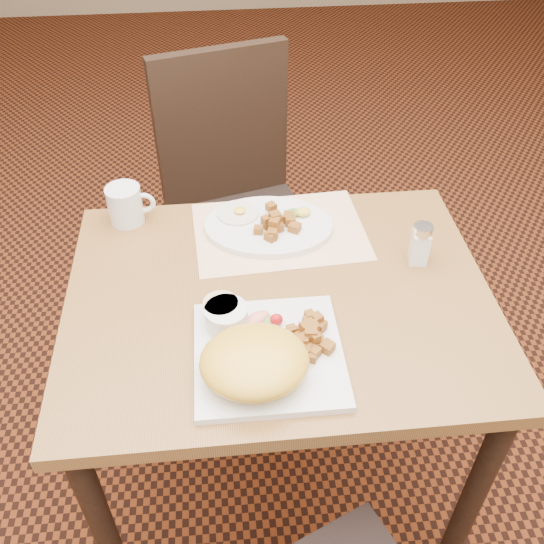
{
  "coord_description": "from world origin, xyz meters",
  "views": [
    {
      "loc": [
        -0.11,
        -0.91,
        1.64
      ],
      "look_at": [
        -0.02,
        -0.0,
        0.82
      ],
      "focal_mm": 40.0,
      "sensor_mm": 36.0,
      "label": 1
    }
  ],
  "objects": [
    {
      "name": "chair_far",
      "position": [
        -0.06,
        0.68,
        0.54
      ],
      "size": [
        0.52,
        0.53,
        0.97
      ],
      "rotation": [
        0.0,
        0.0,
        3.42
      ],
      "color": "black",
      "rests_on": "ground"
    },
    {
      "name": "salt_shaker",
      "position": [
        0.32,
        0.08,
        0.8
      ],
      "size": [
        0.05,
        0.05,
        0.1
      ],
      "color": "white",
      "rests_on": "table"
    },
    {
      "name": "plate_oval",
      "position": [
        -0.0,
        0.22,
        0.76
      ],
      "size": [
        0.33,
        0.26,
        0.02
      ],
      "primitive_type": null,
      "rotation": [
        0.0,
        0.0,
        -0.12
      ],
      "color": "silver",
      "rests_on": "placemat"
    },
    {
      "name": "garnish_ov",
      "position": [
        0.08,
        0.25,
        0.78
      ],
      "size": [
        0.06,
        0.04,
        0.02
      ],
      "color": "#387223",
      "rests_on": "plate_oval"
    },
    {
      "name": "coffee_mug",
      "position": [
        -0.34,
        0.3,
        0.8
      ],
      "size": [
        0.11,
        0.08,
        0.09
      ],
      "color": "silver",
      "rests_on": "table"
    },
    {
      "name": "home_fries_ov",
      "position": [
        0.02,
        0.2,
        0.78
      ],
      "size": [
        0.11,
        0.12,
        0.04
      ],
      "color": "#8F5317",
      "rests_on": "plate_oval"
    },
    {
      "name": "hollandaise_mound",
      "position": [
        -0.07,
        -0.22,
        0.8
      ],
      "size": [
        0.2,
        0.18,
        0.07
      ],
      "color": "yellow",
      "rests_on": "plate_square"
    },
    {
      "name": "plate_square",
      "position": [
        -0.04,
        -0.17,
        0.76
      ],
      "size": [
        0.28,
        0.28,
        0.02
      ],
      "primitive_type": "cube",
      "rotation": [
        0.0,
        0.0,
        -0.0
      ],
      "color": "silver",
      "rests_on": "table"
    },
    {
      "name": "home_fries_sq",
      "position": [
        0.04,
        -0.15,
        0.78
      ],
      "size": [
        0.09,
        0.11,
        0.04
      ],
      "color": "#8F5317",
      "rests_on": "plate_square"
    },
    {
      "name": "ramekin",
      "position": [
        -0.12,
        -0.09,
        0.79
      ],
      "size": [
        0.09,
        0.09,
        0.05
      ],
      "color": "silver",
      "rests_on": "plate_square"
    },
    {
      "name": "placemat",
      "position": [
        0.02,
        0.21,
        0.75
      ],
      "size": [
        0.42,
        0.3,
        0.0
      ],
      "primitive_type": "cube",
      "rotation": [
        0.0,
        0.0,
        0.06
      ],
      "color": "white",
      "rests_on": "table"
    },
    {
      "name": "garnish_sq",
      "position": [
        -0.04,
        -0.09,
        0.78
      ],
      "size": [
        0.09,
        0.06,
        0.03
      ],
      "color": "#387223",
      "rests_on": "plate_square"
    },
    {
      "name": "ground",
      "position": [
        0.0,
        0.0,
        0.0
      ],
      "size": [
        8.0,
        8.0,
        0.0
      ],
      "primitive_type": "plane",
      "color": "black",
      "rests_on": "ground"
    },
    {
      "name": "fried_egg",
      "position": [
        -0.07,
        0.27,
        0.77
      ],
      "size": [
        0.1,
        0.1,
        0.02
      ],
      "color": "white",
      "rests_on": "plate_oval"
    },
    {
      "name": "table",
      "position": [
        0.0,
        0.0,
        0.64
      ],
      "size": [
        0.9,
        0.7,
        0.75
      ],
      "color": "brown",
      "rests_on": "ground"
    }
  ]
}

